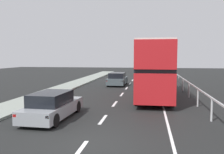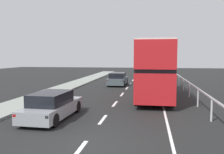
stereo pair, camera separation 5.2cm
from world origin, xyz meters
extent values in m
cube|color=black|center=(0.00, 0.00, -0.05)|extent=(73.14, 120.00, 0.10)
cube|color=silver|center=(0.00, -0.83, 0.00)|extent=(0.16, 1.85, 0.01)
cube|color=silver|center=(0.00, 3.26, 0.00)|extent=(0.16, 1.85, 0.01)
cube|color=silver|center=(0.00, 7.34, 0.00)|extent=(0.16, 1.85, 0.01)
cube|color=silver|center=(0.00, 11.42, 0.00)|extent=(0.16, 1.85, 0.01)
cube|color=silver|center=(0.00, 15.50, 0.00)|extent=(0.16, 1.85, 0.01)
cube|color=silver|center=(0.00, 19.59, 0.00)|extent=(0.16, 1.85, 0.01)
cube|color=silver|center=(0.00, 23.67, 0.00)|extent=(0.16, 1.85, 0.01)
cube|color=silver|center=(0.00, 27.75, 0.00)|extent=(0.16, 1.85, 0.01)
cube|color=silver|center=(3.17, 9.00, 0.00)|extent=(0.12, 46.00, 0.01)
cube|color=#B9BBBB|center=(5.32, 9.00, 1.14)|extent=(0.08, 42.00, 0.08)
cylinder|color=#B9BBBB|center=(5.32, 3.75, 0.57)|extent=(0.10, 0.10, 1.14)
cylinder|color=#B9BBBB|center=(5.32, 7.25, 0.57)|extent=(0.10, 0.10, 1.14)
cylinder|color=#B9BBBB|center=(5.32, 10.75, 0.57)|extent=(0.10, 0.10, 1.14)
cylinder|color=#B9BBBB|center=(5.32, 14.25, 0.57)|extent=(0.10, 0.10, 1.14)
cylinder|color=#B9BBBB|center=(5.32, 17.75, 0.57)|extent=(0.10, 0.10, 1.14)
cylinder|color=#B9BBBB|center=(5.32, 21.25, 0.57)|extent=(0.10, 0.10, 1.14)
cylinder|color=#B9BBBB|center=(5.32, 24.75, 0.57)|extent=(0.10, 0.10, 1.14)
cylinder|color=#B9BBBB|center=(5.32, 28.25, 0.57)|extent=(0.10, 0.10, 1.14)
cube|color=red|center=(2.59, 10.45, 1.27)|extent=(2.43, 10.04, 1.84)
cube|color=black|center=(2.59, 10.45, 2.31)|extent=(2.45, 9.63, 0.24)
cube|color=red|center=(2.59, 10.45, 3.29)|extent=(2.43, 10.04, 1.71)
cube|color=silver|center=(2.59, 10.45, 4.19)|extent=(2.38, 9.83, 0.10)
cube|color=black|center=(2.59, 15.44, 1.36)|extent=(2.18, 0.04, 1.29)
cube|color=yellow|center=(2.59, 15.44, 3.71)|extent=(1.46, 0.04, 0.28)
cylinder|color=black|center=(1.48, 14.06, 0.50)|extent=(0.28, 1.00, 1.00)
cylinder|color=black|center=(3.70, 14.06, 0.50)|extent=(0.28, 1.00, 1.00)
cylinder|color=black|center=(1.48, 7.03, 0.50)|extent=(0.28, 1.00, 1.00)
cylinder|color=black|center=(3.71, 7.03, 0.50)|extent=(0.28, 1.00, 1.00)
cube|color=gray|center=(-2.59, 3.12, 0.48)|extent=(1.87, 4.50, 0.60)
cube|color=black|center=(-2.60, 2.89, 1.08)|extent=(1.60, 2.50, 0.59)
cube|color=red|center=(-3.42, 0.95, 0.63)|extent=(0.16, 0.07, 0.12)
cube|color=red|center=(-1.91, 0.90, 0.63)|extent=(0.16, 0.07, 0.12)
cylinder|color=black|center=(-3.31, 4.66, 0.32)|extent=(0.22, 0.65, 0.64)
cylinder|color=black|center=(-1.76, 4.61, 0.32)|extent=(0.22, 0.65, 0.64)
cylinder|color=black|center=(-3.42, 1.62, 0.32)|extent=(0.22, 0.65, 0.64)
cylinder|color=black|center=(-1.86, 1.57, 0.32)|extent=(0.22, 0.65, 0.64)
cube|color=#415054|center=(-1.23, 17.76, 0.51)|extent=(1.88, 4.05, 0.66)
cube|color=black|center=(-1.24, 17.56, 1.12)|extent=(1.63, 2.24, 0.56)
cube|color=red|center=(-2.07, 15.79, 0.67)|extent=(0.16, 0.06, 0.12)
cube|color=red|center=(-0.45, 15.77, 0.67)|extent=(0.16, 0.06, 0.12)
cylinder|color=black|center=(-2.04, 19.09, 0.32)|extent=(0.21, 0.64, 0.64)
cylinder|color=black|center=(-0.38, 19.06, 0.32)|extent=(0.21, 0.64, 0.64)
cylinder|color=black|center=(-2.08, 16.46, 0.32)|extent=(0.21, 0.64, 0.64)
cylinder|color=black|center=(-0.42, 16.44, 0.32)|extent=(0.21, 0.64, 0.64)
camera|label=1|loc=(2.32, -8.48, 3.17)|focal=38.74mm
camera|label=2|loc=(2.37, -8.47, 3.17)|focal=38.74mm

